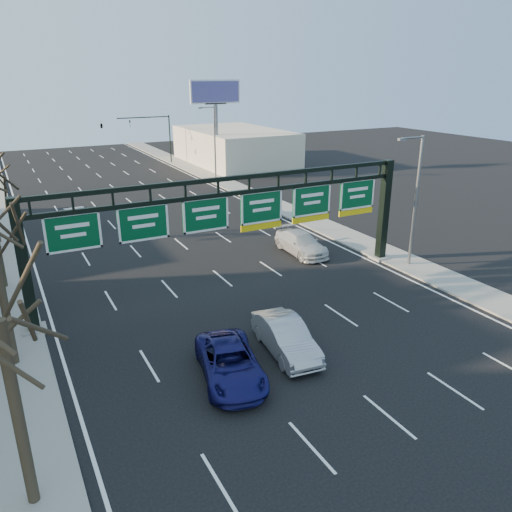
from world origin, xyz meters
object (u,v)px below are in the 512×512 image
sign_gantry (237,218)px  car_silver_sedan (286,337)px  car_blue_suv (230,363)px  car_white_wagon (301,243)px

sign_gantry → car_silver_sedan: size_ratio=4.92×
sign_gantry → car_blue_suv: bearing=-117.8°
car_silver_sedan → car_white_wagon: (8.38, 11.69, -0.04)m
sign_gantry → car_white_wagon: 8.92m
sign_gantry → car_white_wagon: size_ratio=4.56×
sign_gantry → car_white_wagon: sign_gantry is taller
sign_gantry → car_white_wagon: (7.11, 3.77, -3.85)m
car_blue_suv → car_silver_sedan: bearing=25.2°
car_blue_suv → car_white_wagon: size_ratio=1.00×
car_blue_suv → car_white_wagon: bearing=59.4°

